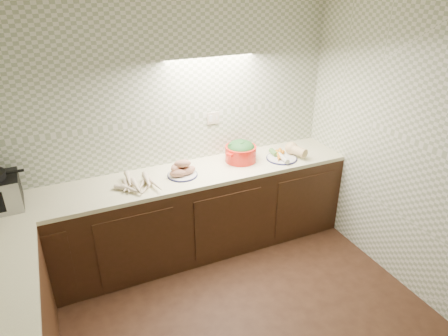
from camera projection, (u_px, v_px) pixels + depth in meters
name	position (u px, v px, depth m)	size (l,w,h in m)	color
room	(246.00, 173.00, 2.24)	(3.60, 3.60, 2.60)	black
counter	(123.00, 290.00, 3.06)	(3.60, 3.60, 0.90)	black
parsnip_pile	(143.00, 181.00, 3.63)	(0.44, 0.46, 0.07)	beige
sweet_potato_plate	(182.00, 170.00, 3.79)	(0.29, 0.29, 0.17)	#12133E
onion_bowl	(183.00, 166.00, 3.92)	(0.13, 0.13, 0.09)	black
dutch_oven	(241.00, 151.00, 4.07)	(0.42, 0.42, 0.22)	red
veg_plate	(286.00, 152.00, 4.18)	(0.39, 0.37, 0.15)	#12133E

